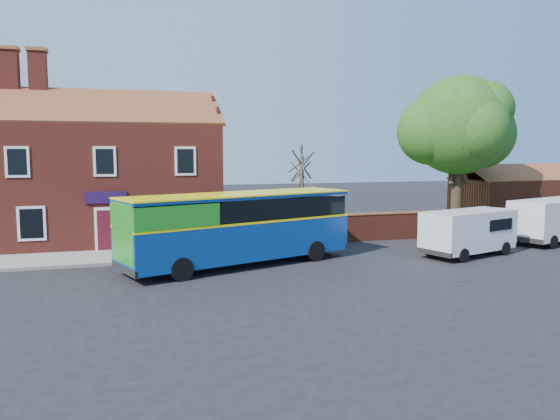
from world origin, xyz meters
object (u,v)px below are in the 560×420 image
object	(u,v)px
van_near	(469,231)
van_far	(553,219)
large_tree	(458,129)
bus	(232,225)

from	to	relation	value
van_near	van_far	world-z (taller)	van_far
van_far	van_near	bearing A→B (deg)	177.29
van_far	large_tree	bearing A→B (deg)	82.45
van_far	bus	bearing A→B (deg)	165.14
large_tree	van_near	bearing A→B (deg)	-120.74
bus	large_tree	bearing A→B (deg)	6.99
bus	van_far	distance (m)	18.42
van_near	van_far	size ratio (longest dim) A/B	0.91
bus	van_near	distance (m)	11.68
van_near	van_far	xyz separation A→B (m)	(6.75, 1.87, 0.12)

